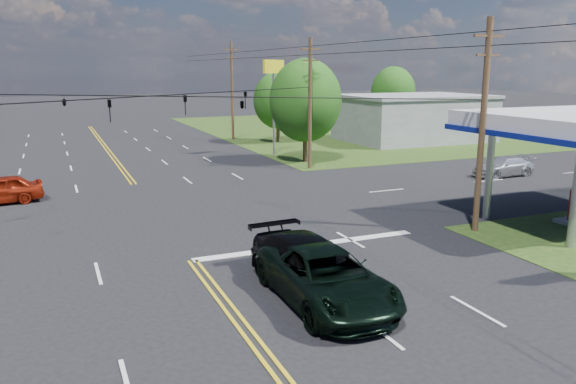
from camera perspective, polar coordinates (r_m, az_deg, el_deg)
name	(u,v)px	position (r m, az deg, el deg)	size (l,w,h in m)	color
ground	(156,213)	(29.86, -13.27, -2.12)	(280.00, 280.00, 0.00)	black
grass_ne	(390,128)	(72.76, 10.28, 6.46)	(46.00, 48.00, 0.03)	#1E3B13
stop_bar	(309,246)	(23.87, 2.11, -5.46)	(10.00, 0.50, 0.02)	silver
retail_ne	(413,119)	(59.88, 12.62, 7.23)	(14.00, 10.00, 4.40)	slate
pole_se	(483,124)	(26.47, 19.16, 6.51)	(1.60, 0.28, 9.50)	#482F1E
pole_ne	(310,102)	(41.58, 2.25, 9.10)	(1.60, 0.28, 9.50)	#482F1E
pole_right_far	(232,90)	(59.30, -5.70, 10.29)	(1.60, 0.28, 10.00)	#482F1E
span_wire_signals	(150,96)	(28.97, -13.87, 9.44)	(26.00, 18.00, 1.13)	black
power_lines	(154,40)	(27.00, -13.44, 14.80)	(26.04, 100.00, 0.64)	black
tree_right_a	(305,101)	(44.72, 1.77, 9.28)	(5.70, 5.70, 8.18)	#482F1E
tree_right_b	(278,100)	(56.75, -1.03, 9.29)	(4.94, 4.94, 7.09)	#482F1E
tree_far_r	(393,92)	(70.23, 10.63, 9.96)	(5.32, 5.32, 7.63)	#482F1E
pickup_dkgreen	(326,277)	(18.03, 3.89, -8.64)	(2.85, 6.18, 1.72)	black
suv_black	(309,264)	(19.12, 2.12, -7.36)	(2.41, 5.92, 1.72)	black
sedan_far	(503,166)	(41.79, 21.01, 2.44)	(1.88, 4.62, 1.34)	#B8B8BD
polesign_ne	(274,81)	(48.18, -1.47, 11.22)	(2.15, 1.09, 8.09)	#A5A5AA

